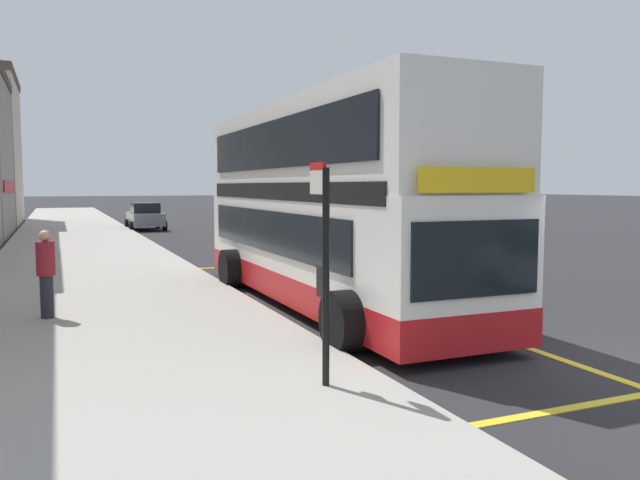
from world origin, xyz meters
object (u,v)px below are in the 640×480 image
bus_stop_sign (324,256)px  pedestrian_waiting_near_sign (46,270)px  parked_car_navy_ahead (308,219)px  double_decker_bus (326,212)px  parked_car_grey_kerbside (145,216)px

bus_stop_sign → pedestrian_waiting_near_sign: bus_stop_sign is taller
bus_stop_sign → parked_car_navy_ahead: (9.58, 24.52, -0.97)m
parked_car_navy_ahead → pedestrian_waiting_near_sign: 22.83m
double_decker_bus → bus_stop_sign: size_ratio=3.89×
pedestrian_waiting_near_sign → parked_car_grey_kerbside: bearing=78.8°
bus_stop_sign → parked_car_navy_ahead: size_ratio=0.66×
bus_stop_sign → parked_car_grey_kerbside: bus_stop_sign is taller
parked_car_navy_ahead → parked_car_grey_kerbside: size_ratio=1.00×
double_decker_bus → parked_car_grey_kerbside: size_ratio=2.59×
parked_car_grey_kerbside → pedestrian_waiting_near_sign: pedestrian_waiting_near_sign is taller
double_decker_bus → pedestrian_waiting_near_sign: size_ratio=6.51×
parked_car_navy_ahead → parked_car_grey_kerbside: 10.34m
parked_car_navy_ahead → pedestrian_waiting_near_sign: pedestrian_waiting_near_sign is taller
double_decker_bus → parked_car_navy_ahead: bearing=69.3°
bus_stop_sign → pedestrian_waiting_near_sign: size_ratio=1.67×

